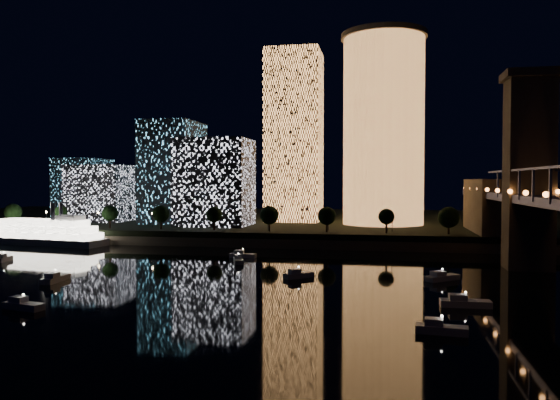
{
  "coord_description": "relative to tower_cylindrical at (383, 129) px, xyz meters",
  "views": [
    {
      "loc": [
        28.74,
        -97.13,
        22.39
      ],
      "look_at": [
        0.01,
        55.0,
        16.99
      ],
      "focal_mm": 35.0,
      "sensor_mm": 36.0,
      "label": 1
    }
  ],
  "objects": [
    {
      "name": "tower_rectangular",
      "position": [
        -38.02,
        11.12,
        -1.44
      ],
      "size": [
        23.06,
        23.06,
        73.36
      ],
      "primitive_type": "cube",
      "color": "#FFA151",
      "rests_on": "far_bank"
    },
    {
      "name": "tower_cylindrical",
      "position": [
        0.0,
        0.0,
        0.0
      ],
      "size": [
        34.0,
        34.0,
        76.0
      ],
      "color": "#FFA151",
      "rests_on": "far_bank"
    },
    {
      "name": "street_lamps",
      "position": [
        -62.79,
        -32.12,
        -34.1
      ],
      "size": [
        132.7,
        0.7,
        5.65
      ],
      "color": "black",
      "rests_on": "far_bank"
    },
    {
      "name": "seawall",
      "position": [
        -28.79,
        -44.12,
        -41.63
      ],
      "size": [
        420.0,
        6.0,
        3.0
      ],
      "primitive_type": "cube",
      "color": "#6B5E4C",
      "rests_on": "ground"
    },
    {
      "name": "motorboats",
      "position": [
        -35.98,
        -111.14,
        -42.31
      ],
      "size": [
        124.03,
        75.55,
        2.78
      ],
      "color": "silver",
      "rests_on": "ground"
    },
    {
      "name": "riverboat",
      "position": [
        -119.88,
        -49.92,
        -39.2
      ],
      "size": [
        51.79,
        18.01,
        15.31
      ],
      "color": "silver",
      "rests_on": "ground"
    },
    {
      "name": "far_bank",
      "position": [
        -28.79,
        33.88,
        -40.63
      ],
      "size": [
        420.0,
        160.0,
        5.0
      ],
      "primitive_type": "cube",
      "color": "black",
      "rests_on": "ground"
    },
    {
      "name": "midrise_blocks",
      "position": [
        -94.05,
        -7.7,
        -21.16
      ],
      "size": [
        91.95,
        42.47,
        42.21
      ],
      "color": "white",
      "rests_on": "far_bank"
    },
    {
      "name": "ground",
      "position": [
        -28.79,
        -126.12,
        -43.13
      ],
      "size": [
        520.0,
        520.0,
        0.0
      ],
      "primitive_type": "plane",
      "color": "black",
      "rests_on": "ground"
    },
    {
      "name": "esplanade_trees",
      "position": [
        -55.19,
        -38.12,
        -32.66
      ],
      "size": [
        166.76,
        6.94,
        8.97
      ],
      "color": "black",
      "rests_on": "far_bank"
    }
  ]
}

